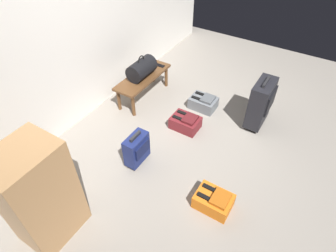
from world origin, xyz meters
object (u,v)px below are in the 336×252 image
object	(u,v)px
suitcase_small_navy	(137,149)
cell_phone	(160,65)
backpack_maroon	(186,122)
bench	(143,79)
suitcase_upright_charcoal	(261,103)
backpack_grey	(203,103)
backpack_orange	(214,201)
side_cabinet	(39,195)
duffel_bag_black	(142,69)

from	to	relation	value
suitcase_small_navy	cell_phone	bearing A→B (deg)	23.33
backpack_maroon	bench	bearing A→B (deg)	72.49
suitcase_upright_charcoal	backpack_grey	world-z (taller)	suitcase_upright_charcoal
cell_phone	backpack_orange	size ratio (longest dim) A/B	0.38
cell_phone	backpack_grey	distance (m)	0.91
cell_phone	suitcase_upright_charcoal	xyz separation A→B (m)	(-0.07, -1.63, -0.02)
side_cabinet	backpack_maroon	bearing A→B (deg)	-11.31
backpack_maroon	suitcase_small_navy	bearing A→B (deg)	167.59
suitcase_small_navy	backpack_grey	xyz separation A→B (m)	(1.37, -0.20, -0.15)
backpack_grey	cell_phone	bearing A→B (deg)	80.97
backpack_grey	side_cabinet	size ratio (longest dim) A/B	0.35
duffel_bag_black	cell_phone	xyz separation A→B (m)	(0.39, -0.06, -0.13)
backpack_maroon	side_cabinet	world-z (taller)	side_cabinet
bench	backpack_grey	world-z (taller)	bench
bench	side_cabinet	distance (m)	2.31
cell_phone	suitcase_small_navy	bearing A→B (deg)	-156.67
bench	backpack_orange	world-z (taller)	bench
suitcase_small_navy	backpack_orange	distance (m)	1.05
cell_phone	backpack_orange	xyz separation A→B (m)	(-1.58, -1.69, -0.29)
side_cabinet	duffel_bag_black	bearing A→B (deg)	12.70
suitcase_upright_charcoal	backpack_maroon	distance (m)	1.03
suitcase_upright_charcoal	suitcase_small_navy	xyz separation A→B (m)	(-1.44, 0.98, -0.13)
backpack_grey	side_cabinet	distance (m)	2.56
duffel_bag_black	backpack_maroon	distance (m)	1.02
backpack_orange	bench	bearing A→B (deg)	55.46
backpack_orange	duffel_bag_black	bearing A→B (deg)	55.85
duffel_bag_black	suitcase_small_navy	xyz separation A→B (m)	(-1.11, -0.71, -0.28)
duffel_bag_black	backpack_grey	distance (m)	1.03
suitcase_upright_charcoal	side_cabinet	bearing A→B (deg)	155.07
suitcase_upright_charcoal	backpack_orange	world-z (taller)	suitcase_upright_charcoal
cell_phone	backpack_maroon	distance (m)	1.11
suitcase_upright_charcoal	side_cabinet	xyz separation A→B (m)	(-2.56, 1.19, 0.18)
cell_phone	backpack_grey	world-z (taller)	cell_phone
bench	side_cabinet	size ratio (longest dim) A/B	0.91
duffel_bag_black	suitcase_small_navy	distance (m)	1.35
backpack_orange	side_cabinet	size ratio (longest dim) A/B	0.35
side_cabinet	bench	bearing A→B (deg)	12.60
bench	duffel_bag_black	bearing A→B (deg)	-180.00
suitcase_upright_charcoal	duffel_bag_black	bearing A→B (deg)	100.97
cell_phone	duffel_bag_black	bearing A→B (deg)	171.55
bench	backpack_maroon	distance (m)	0.97
bench	side_cabinet	world-z (taller)	side_cabinet
duffel_bag_black	suitcase_upright_charcoal	xyz separation A→B (m)	(0.33, -1.69, -0.15)
suitcase_small_navy	side_cabinet	bearing A→B (deg)	169.53
backpack_maroon	backpack_orange	bearing A→B (deg)	-137.23
duffel_bag_black	cell_phone	world-z (taller)	duffel_bag_black
bench	suitcase_upright_charcoal	xyz separation A→B (m)	(0.31, -1.69, 0.04)
backpack_grey	side_cabinet	world-z (taller)	side_cabinet
duffel_bag_black	backpack_orange	distance (m)	2.15
bench	suitcase_upright_charcoal	world-z (taller)	suitcase_upright_charcoal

